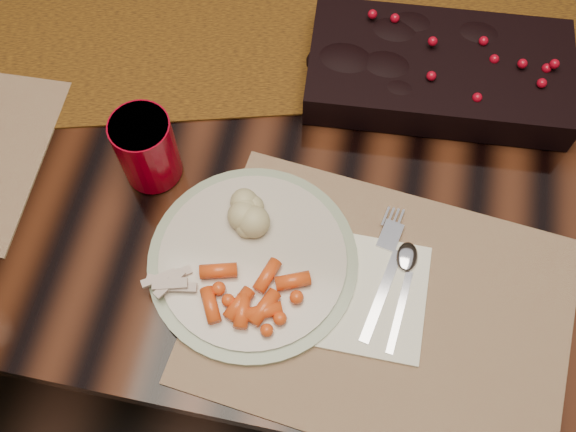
% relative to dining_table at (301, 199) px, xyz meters
% --- Properties ---
extents(floor, '(5.00, 5.00, 0.00)m').
position_rel_dining_table_xyz_m(floor, '(0.00, 0.00, -0.38)').
color(floor, black).
rests_on(floor, ground).
extents(dining_table, '(1.80, 1.00, 0.75)m').
position_rel_dining_table_xyz_m(dining_table, '(0.00, 0.00, 0.00)').
color(dining_table, black).
rests_on(dining_table, floor).
extents(table_runner, '(1.89, 0.87, 0.00)m').
position_rel_dining_table_xyz_m(table_runner, '(0.03, 0.15, 0.38)').
color(table_runner, black).
rests_on(table_runner, dining_table).
extents(centerpiece, '(0.40, 0.23, 0.08)m').
position_rel_dining_table_xyz_m(centerpiece, '(0.19, 0.04, 0.42)').
color(centerpiece, black).
rests_on(centerpiece, table_runner).
extents(placemat_main, '(0.50, 0.39, 0.00)m').
position_rel_dining_table_xyz_m(placemat_main, '(0.16, -0.33, 0.38)').
color(placemat_main, '#8E6240').
rests_on(placemat_main, dining_table).
extents(dinner_plate, '(0.34, 0.34, 0.02)m').
position_rel_dining_table_xyz_m(dinner_plate, '(-0.01, -0.30, 0.39)').
color(dinner_plate, beige).
rests_on(dinner_plate, placemat_main).
extents(baby_carrots, '(0.14, 0.13, 0.02)m').
position_rel_dining_table_xyz_m(baby_carrots, '(-0.00, -0.36, 0.40)').
color(baby_carrots, '#EE4D17').
rests_on(baby_carrots, dinner_plate).
extents(mashed_potatoes, '(0.09, 0.09, 0.04)m').
position_rel_dining_table_xyz_m(mashed_potatoes, '(-0.03, -0.25, 0.42)').
color(mashed_potatoes, '#F1D388').
rests_on(mashed_potatoes, dinner_plate).
extents(turkey_shreds, '(0.09, 0.08, 0.02)m').
position_rel_dining_table_xyz_m(turkey_shreds, '(-0.11, -0.34, 0.40)').
color(turkey_shreds, '#A1958D').
rests_on(turkey_shreds, dinner_plate).
extents(napkin, '(0.14, 0.16, 0.01)m').
position_rel_dining_table_xyz_m(napkin, '(0.15, -0.31, 0.38)').
color(napkin, white).
rests_on(napkin, placemat_main).
extents(fork, '(0.06, 0.17, 0.00)m').
position_rel_dining_table_xyz_m(fork, '(0.16, -0.29, 0.39)').
color(fork, silver).
rests_on(fork, napkin).
extents(spoon, '(0.04, 0.14, 0.00)m').
position_rel_dining_table_xyz_m(spoon, '(0.18, -0.31, 0.39)').
color(spoon, silver).
rests_on(spoon, napkin).
extents(red_cup, '(0.10, 0.10, 0.11)m').
position_rel_dining_table_xyz_m(red_cup, '(-0.18, -0.19, 0.43)').
color(red_cup, maroon).
rests_on(red_cup, placemat_main).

